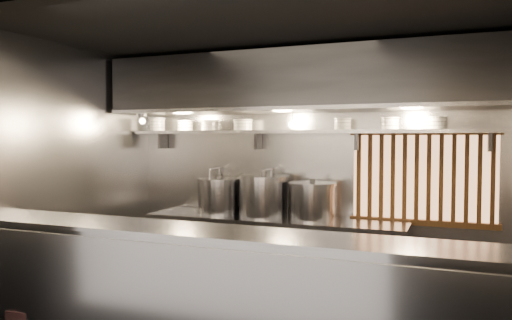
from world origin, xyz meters
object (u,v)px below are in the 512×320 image
Objects in this scene: pendant_bulb at (293,124)px; stock_pot_right at (264,196)px; stock_pot_mid at (312,201)px; heat_lamp at (141,116)px; stock_pot_left at (219,196)px.

stock_pot_right is at bearing -169.88° from pendant_bulb.
stock_pot_mid is 0.58m from stock_pot_right.
pendant_bulb is 0.89m from stock_pot_right.
heat_lamp is at bearing -171.95° from stock_pot_mid.
pendant_bulb is 0.89m from stock_pot_mid.
stock_pot_left is 1.16m from stock_pot_mid.
stock_pot_mid is (2.05, 0.29, -0.96)m from heat_lamp.
stock_pot_left reaches higher than stock_pot_mid.
stock_pot_mid is at bearing 8.05° from heat_lamp.
stock_pot_right is (-0.33, -0.06, -0.82)m from pendant_bulb.
heat_lamp reaches higher than stock_pot_mid.
heat_lamp is 1.34m from stock_pot_left.
heat_lamp is 1.87× the size of pendant_bulb.
stock_pot_mid is 0.86× the size of stock_pot_right.
pendant_bulb is 0.31× the size of stock_pot_mid.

